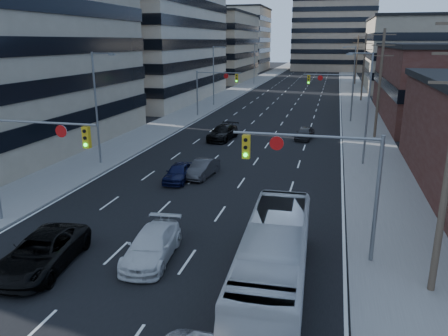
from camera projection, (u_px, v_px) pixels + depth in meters
road_surface at (310, 73)px, 135.96m from camera, size 18.00×300.00×0.02m
sidewalk_left at (274, 72)px, 138.65m from camera, size 5.00×300.00×0.15m
sidewalk_right at (348, 74)px, 133.24m from camera, size 5.00×300.00×0.15m
office_left_mid at (126, 15)px, 73.24m from camera, size 26.00×34.00×28.00m
office_left_far at (210, 48)px, 111.44m from camera, size 20.00×30.00×16.00m
office_right_far at (424, 55)px, 89.04m from camera, size 22.00×28.00×14.00m
bg_block_left at (230, 40)px, 149.04m from camera, size 24.00×24.00×20.00m
bg_block_right at (423, 54)px, 126.76m from camera, size 22.00×22.00×12.00m
signal_near_left at (31, 149)px, 22.98m from camera, size 6.59×0.33×6.00m
signal_near_right at (320, 169)px, 19.47m from camera, size 6.59×0.33×6.00m
signal_far_left at (214, 84)px, 57.47m from camera, size 6.09×0.33×6.00m
signal_far_right at (334, 87)px, 53.85m from camera, size 6.09×0.33×6.00m
utility_pole_block at (380, 82)px, 44.01m from camera, size 2.20×0.28×11.00m
utility_pole_midblock at (364, 66)px, 71.92m from camera, size 2.20×0.28×11.00m
utility_pole_distant at (357, 59)px, 99.84m from camera, size 2.20×0.28×11.00m
streetlight_left_near at (98, 103)px, 34.62m from camera, size 2.03×0.22×9.00m
streetlight_left_mid at (214, 73)px, 67.19m from camera, size 2.03×0.22×9.00m
streetlight_left_far at (255, 62)px, 99.76m from camera, size 2.03×0.22×9.00m
streetlight_right_near at (366, 104)px, 34.41m from camera, size 2.03×0.22×9.00m
streetlight_right_far at (353, 73)px, 66.98m from camera, size 2.03×0.22×9.00m
black_pickup at (42, 252)px, 19.44m from camera, size 3.18×5.76×1.53m
white_van at (152, 245)px, 20.27m from camera, size 2.37×4.95×1.39m
transit_bus at (274, 261)px, 17.25m from camera, size 2.83×10.58×2.92m
sedan_blue at (179, 172)px, 31.60m from camera, size 1.67×3.88×1.31m
sedan_grey_center at (202, 168)px, 32.62m from camera, size 1.81×4.04×1.29m
sedan_black_far at (223, 133)px, 44.82m from camera, size 2.65×5.36×1.50m
sedan_grey_right at (305, 133)px, 45.04m from camera, size 2.06×4.02×1.31m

